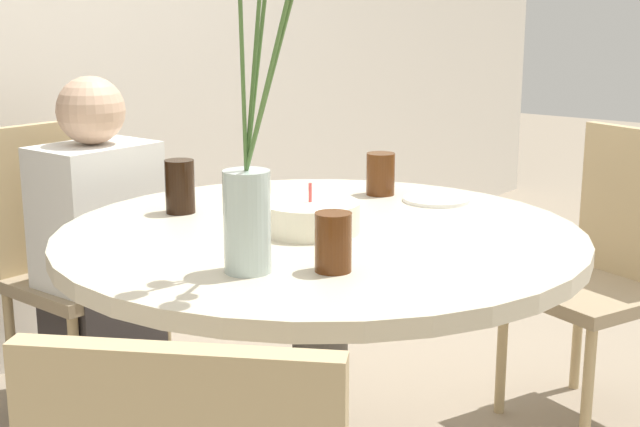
# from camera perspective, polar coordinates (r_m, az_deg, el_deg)

# --- Properties ---
(dining_table) EXTENTS (1.24, 1.24, 0.74)m
(dining_table) POSITION_cam_1_polar(r_m,az_deg,el_deg) (2.13, 0.00, -4.64)
(dining_table) COLOR beige
(dining_table) RESTS_ON ground_plane
(chair_right_flank) EXTENTS (0.41, 0.41, 0.89)m
(chair_right_flank) POSITION_cam_1_polar(r_m,az_deg,el_deg) (2.90, -15.80, -2.34)
(chair_right_flank) COLOR #9E896B
(chair_right_flank) RESTS_ON ground_plane
(chair_left_flank) EXTENTS (0.51, 0.51, 0.89)m
(chair_left_flank) POSITION_cam_1_polar(r_m,az_deg,el_deg) (2.82, 17.90, -2.91)
(chair_left_flank) COLOR #9E896B
(chair_left_flank) RESTS_ON ground_plane
(birthday_cake) EXTENTS (0.23, 0.23, 0.12)m
(birthday_cake) POSITION_cam_1_polar(r_m,az_deg,el_deg) (2.07, -0.63, -0.21)
(birthday_cake) COLOR white
(birthday_cake) RESTS_ON dining_table
(flower_vase) EXTENTS (0.14, 0.22, 0.69)m
(flower_vase) POSITION_cam_1_polar(r_m,az_deg,el_deg) (1.71, -4.20, 4.09)
(flower_vase) COLOR #B2C6C1
(flower_vase) RESTS_ON dining_table
(side_plate) EXTENTS (0.18, 0.18, 0.01)m
(side_plate) POSITION_cam_1_polar(r_m,az_deg,el_deg) (2.41, 7.44, 0.90)
(side_plate) COLOR white
(side_plate) RESTS_ON dining_table
(drink_glass_0) EXTENTS (0.07, 0.07, 0.12)m
(drink_glass_0) POSITION_cam_1_polar(r_m,az_deg,el_deg) (1.76, 0.85, -1.84)
(drink_glass_0) COLOR #51280F
(drink_glass_0) RESTS_ON dining_table
(drink_glass_1) EXTENTS (0.08, 0.08, 0.12)m
(drink_glass_1) POSITION_cam_1_polar(r_m,az_deg,el_deg) (2.47, 3.90, 2.54)
(drink_glass_1) COLOR #51280F
(drink_glass_1) RESTS_ON dining_table
(drink_glass_2) EXTENTS (0.07, 0.07, 0.14)m
(drink_glass_2) POSITION_cam_1_polar(r_m,az_deg,el_deg) (2.28, -8.96, 1.72)
(drink_glass_2) COLOR black
(drink_glass_2) RESTS_ON dining_table
(person_woman) EXTENTS (0.34, 0.24, 1.05)m
(person_woman) POSITION_cam_1_polar(r_m,az_deg,el_deg) (2.78, -13.91, -3.05)
(person_woman) COLOR #383333
(person_woman) RESTS_ON ground_plane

